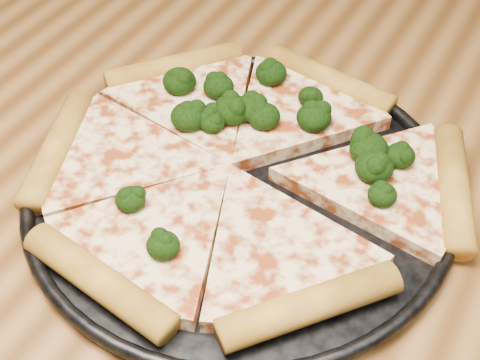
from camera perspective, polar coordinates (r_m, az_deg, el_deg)
The scene contains 4 objects.
dining_table at distance 0.62m, azimuth 3.54°, elevation -9.18°, with size 1.20×0.90×0.75m.
pizza_pan at distance 0.57m, azimuth -0.00°, elevation -0.60°, with size 0.35×0.35×0.02m.
pizza at distance 0.57m, azimuth -0.26°, elevation 1.07°, with size 0.37×0.34×0.03m.
broccoli_florets at distance 0.59m, azimuth 2.31°, elevation 4.46°, with size 0.24×0.24×0.02m.
Camera 1 is at (0.14, -0.34, 1.16)m, focal length 52.52 mm.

